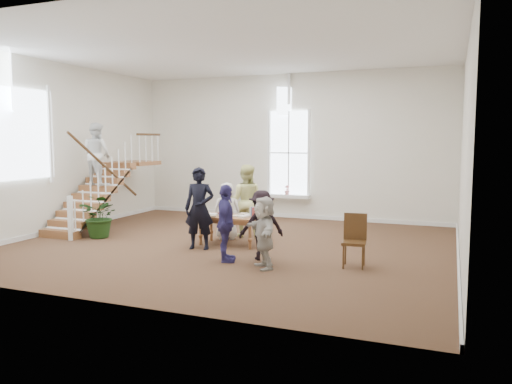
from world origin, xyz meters
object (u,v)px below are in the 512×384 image
at_px(library_table, 230,219).
at_px(woman_cluster_b, 262,225).
at_px(elderly_woman, 227,211).
at_px(woman_cluster_c, 264,232).
at_px(side_chair, 355,237).
at_px(person_yellow, 246,201).
at_px(police_officer, 199,208).
at_px(woman_cluster_a, 226,223).
at_px(floor_plant, 101,216).

relative_size(library_table, woman_cluster_b, 1.04).
distance_m(library_table, elderly_woman, 0.70).
height_order(woman_cluster_b, woman_cluster_c, woman_cluster_b).
bearing_deg(side_chair, woman_cluster_c, -158.67).
relative_size(library_table, person_yellow, 0.81).
bearing_deg(library_table, police_officer, -123.28).
height_order(woman_cluster_a, woman_cluster_b, woman_cluster_a).
xyz_separation_m(elderly_woman, floor_plant, (-3.03, -1.01, -0.15)).
bearing_deg(elderly_woman, side_chair, 137.18).
distance_m(police_officer, floor_plant, 2.96).
xyz_separation_m(floor_plant, side_chair, (6.47, -0.51, 0.02)).
height_order(library_table, person_yellow, person_yellow).
bearing_deg(woman_cluster_c, police_officer, -154.59).
bearing_deg(woman_cluster_c, woman_cluster_b, 168.62).
bearing_deg(floor_plant, elderly_woman, 18.38).
relative_size(person_yellow, woman_cluster_c, 1.32).
distance_m(police_officer, side_chair, 3.57).
distance_m(police_officer, woman_cluster_c, 2.23).
distance_m(police_officer, woman_cluster_b, 1.71).
xyz_separation_m(elderly_woman, woman_cluster_c, (1.85, -2.31, -0.01)).
xyz_separation_m(library_table, woman_cluster_c, (1.50, -1.71, 0.09)).
xyz_separation_m(police_officer, woman_cluster_c, (1.95, -1.06, -0.23)).
xyz_separation_m(library_table, floor_plant, (-3.38, -0.41, -0.05)).
bearing_deg(side_chair, floor_plant, 170.36).
xyz_separation_m(police_officer, woman_cluster_b, (1.65, -0.41, -0.21)).
bearing_deg(woman_cluster_a, woman_cluster_c, -121.95).
bearing_deg(woman_cluster_c, woman_cluster_a, -138.68).
relative_size(police_officer, side_chair, 1.79).
bearing_deg(library_table, person_yellow, 93.79).
height_order(woman_cluster_b, floor_plant, woman_cluster_b).
bearing_deg(police_officer, library_table, 43.93).
distance_m(library_table, woman_cluster_b, 1.61).
bearing_deg(police_officer, side_chair, -15.82).
distance_m(library_table, woman_cluster_a, 1.63).
relative_size(police_officer, woman_cluster_b, 1.29).
bearing_deg(library_table, woman_cluster_b, -40.06).
relative_size(library_table, side_chair, 1.44).
bearing_deg(woman_cluster_c, floor_plant, -141.06).
distance_m(person_yellow, woman_cluster_a, 2.69).
distance_m(elderly_woman, woman_cluster_b, 2.27).
xyz_separation_m(library_table, side_chair, (3.09, -0.92, -0.03)).
relative_size(library_table, elderly_woman, 1.05).
bearing_deg(person_yellow, woman_cluster_a, 94.55).
bearing_deg(person_yellow, woman_cluster_b, 110.64).
bearing_deg(woman_cluster_c, person_yellow, 172.78).
xyz_separation_m(library_table, woman_cluster_a, (0.60, -1.51, 0.18)).
xyz_separation_m(police_officer, floor_plant, (-2.93, 0.24, -0.37)).
xyz_separation_m(library_table, police_officer, (-0.45, -0.65, 0.32)).
height_order(police_officer, side_chair, police_officer).
relative_size(person_yellow, floor_plant, 1.66).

